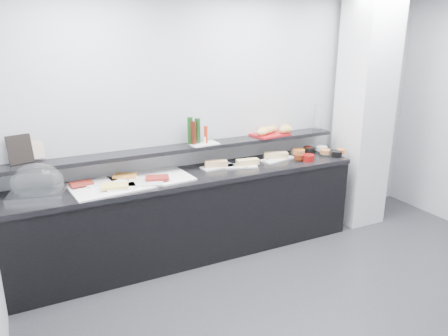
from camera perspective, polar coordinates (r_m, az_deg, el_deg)
name	(u,v)px	position (r m, az deg, el deg)	size (l,w,h in m)	color
ground	(354,327)	(3.90, 16.57, -19.28)	(5.00, 5.00, 0.00)	#2D2D30
back_wall	(238,119)	(4.85, 1.88, 6.43)	(5.00, 0.02, 2.70)	#AEB1B5
column	(364,113)	(5.46, 17.81, 6.86)	(0.50, 0.50, 2.70)	silver
buffet_cabinet	(192,217)	(4.59, -4.21, -6.43)	(3.60, 0.60, 0.85)	black
counter_top	(191,176)	(4.43, -4.34, -1.10)	(3.62, 0.62, 0.05)	black
wall_shelf	(184,148)	(4.51, -5.26, 2.61)	(3.60, 0.25, 0.04)	black
cloche_base	(37,194)	(4.15, -23.29, -3.19)	(0.46, 0.31, 0.04)	silver
cloche_dome	(37,182)	(4.13, -23.19, -1.74)	(0.46, 0.30, 0.34)	silver
linen_runner	(132,182)	(4.25, -11.94, -1.79)	(1.13, 0.53, 0.01)	white
platter_meat_a	(99,182)	(4.28, -16.06, -1.77)	(0.29, 0.20, 0.01)	white
food_meat_a	(81,183)	(4.23, -18.14, -1.92)	(0.20, 0.13, 0.02)	maroon
platter_salmon	(122,177)	(4.36, -13.17, -1.18)	(0.26, 0.17, 0.01)	white
food_salmon	(125,176)	(4.34, -12.82, -0.98)	(0.22, 0.14, 0.02)	orange
platter_cheese	(121,187)	(4.09, -13.31, -2.42)	(0.26, 0.18, 0.01)	white
food_cheese	(115,186)	(4.08, -14.08, -2.28)	(0.24, 0.15, 0.02)	#FCDF62
platter_meat_b	(146,182)	(4.16, -10.17, -1.87)	(0.32, 0.21, 0.01)	silver
food_meat_b	(157,178)	(4.22, -8.72, -1.28)	(0.22, 0.14, 0.02)	maroon
sandwich_plate_left	(218,167)	(4.61, -0.80, 0.15)	(0.36, 0.15, 0.01)	silver
sandwich_food_left	(216,164)	(4.60, -1.05, 0.58)	(0.24, 0.09, 0.06)	tan
tongs_left	(211,167)	(4.58, -1.66, 0.19)	(0.01, 0.01, 0.16)	#AEB1B5
sandwich_plate_mid	(241,166)	(4.64, 2.17, 0.24)	(0.35, 0.15, 0.01)	silver
sandwich_food_mid	(248,162)	(4.66, 3.10, 0.78)	(0.24, 0.09, 0.06)	#DFBE75
tongs_mid	(248,166)	(4.61, 3.13, 0.27)	(0.01, 0.01, 0.16)	silver
sandwich_plate_right	(277,159)	(4.93, 6.99, 1.17)	(0.40, 0.17, 0.01)	white
sandwich_food_right	(276,155)	(4.94, 6.76, 1.69)	(0.27, 0.10, 0.06)	tan
tongs_right	(268,159)	(4.86, 5.73, 1.13)	(0.01, 0.01, 0.16)	#AEB1B5
bowl_glass_fruit	(298,153)	(5.10, 9.58, 1.95)	(0.17, 0.17, 0.07)	white
fill_glass_fruit	(299,152)	(5.12, 9.73, 2.13)	(0.14, 0.14, 0.05)	#D0661C
bowl_black_jam	(309,151)	(5.23, 11.03, 2.25)	(0.14, 0.14, 0.07)	black
fill_black_jam	(308,149)	(5.26, 10.89, 2.48)	(0.10, 0.10, 0.05)	#5E190D
bowl_glass_cream	(322,149)	(5.31, 12.63, 2.39)	(0.15, 0.15, 0.07)	silver
fill_glass_cream	(321,148)	(5.31, 12.60, 2.52)	(0.14, 0.14, 0.05)	silver
bowl_red_jam	(308,158)	(4.93, 10.93, 1.32)	(0.14, 0.14, 0.07)	maroon
fill_red_jam	(299,157)	(4.90, 9.71, 1.44)	(0.10, 0.10, 0.05)	#521E0B
bowl_glass_salmon	(326,153)	(5.16, 13.23, 1.91)	(0.15, 0.15, 0.07)	silver
fill_glass_salmon	(325,152)	(5.17, 13.05, 2.10)	(0.12, 0.12, 0.05)	orange
bowl_black_fruit	(336,154)	(5.16, 14.44, 1.82)	(0.14, 0.14, 0.07)	black
fill_black_fruit	(341,151)	(5.23, 15.00, 2.12)	(0.10, 0.10, 0.05)	orange
framed_print	(20,149)	(4.27, -25.11, 2.22)	(0.21, 0.02, 0.26)	black
print_art	(32,147)	(4.30, -23.81, 2.49)	(0.21, 0.00, 0.22)	tan
condiment_tray	(204,144)	(4.56, -2.61, 3.17)	(0.29, 0.18, 0.01)	white
bottle_green_a	(198,131)	(4.55, -3.47, 4.89)	(0.06, 0.06, 0.26)	#103D15
bottle_brown	(193,133)	(4.51, -4.03, 4.63)	(0.06, 0.06, 0.24)	#39140A
bottle_green_b	(190,131)	(4.51, -4.44, 4.91)	(0.06, 0.06, 0.28)	#103D12
bottle_hot	(206,135)	(4.54, -2.39, 4.38)	(0.04, 0.04, 0.18)	#B6240D
shaker_salt	(205,140)	(4.55, -2.47, 3.70)	(0.04, 0.04, 0.07)	white
shaker_pepper	(206,139)	(4.60, -2.41, 3.85)	(0.03, 0.03, 0.07)	white
bread_tray	(270,134)	(4.99, 6.00, 4.42)	(0.41, 0.29, 0.02)	#AF1219
bread_roll_nw	(263,130)	(4.95, 5.06, 4.95)	(0.12, 0.08, 0.08)	#C2854A
bread_roll_n	(272,129)	(5.01, 6.32, 5.08)	(0.13, 0.08, 0.08)	#B69745
bread_roll_ne	(285,127)	(5.12, 8.03, 5.26)	(0.14, 0.09, 0.08)	#B28644
bread_roll_sw	(262,132)	(4.86, 5.02, 4.71)	(0.16, 0.10, 0.08)	gold
bread_roll_s	(284,130)	(4.99, 7.89, 4.96)	(0.14, 0.09, 0.08)	tan
bread_roll_se	(287,130)	(5.01, 8.24, 4.99)	(0.13, 0.08, 0.08)	tan
bread_roll_midw	(268,130)	(4.95, 5.73, 4.92)	(0.15, 0.10, 0.08)	tan
carafe	(318,118)	(5.30, 12.14, 6.45)	(0.10, 0.10, 0.30)	silver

